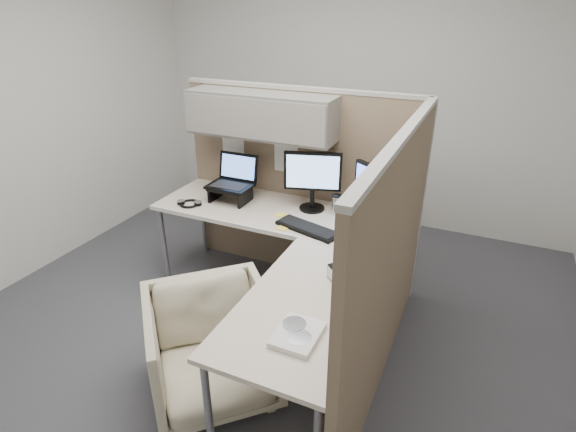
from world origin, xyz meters
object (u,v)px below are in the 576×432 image
at_px(office_chair, 212,343).
at_px(monitor_left, 313,176).
at_px(desk, 284,245).
at_px(keyboard, 308,229).

height_order(office_chair, monitor_left, monitor_left).
height_order(desk, monitor_left, monitor_left).
height_order(desk, office_chair, office_chair).
distance_m(desk, office_chair, 0.83).
bearing_deg(keyboard, desk, -100.29).
bearing_deg(desk, monitor_left, 90.89).
height_order(desk, keyboard, keyboard).
xyz_separation_m(desk, monitor_left, (-0.01, 0.55, 0.32)).
relative_size(office_chair, monitor_left, 1.60).
xyz_separation_m(office_chair, monitor_left, (0.12, 1.30, 0.63)).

